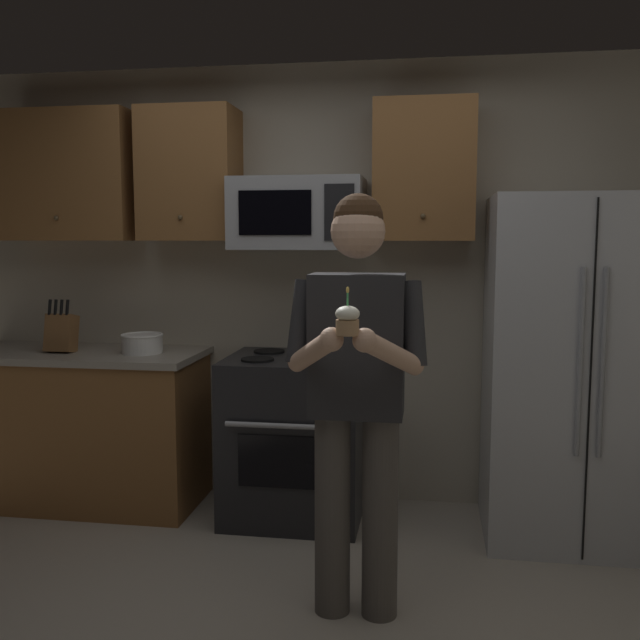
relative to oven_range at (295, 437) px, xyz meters
name	(u,v)px	position (x,y,z in m)	size (l,w,h in m)	color
wall_back	(331,285)	(0.15, 0.39, 0.84)	(4.40, 0.10, 2.60)	#B7AD99
oven_range	(295,437)	(0.00, 0.00, 0.00)	(0.76, 0.70, 0.93)	black
microwave	(298,214)	(0.00, 0.12, 1.26)	(0.74, 0.41, 0.40)	#9EA0A5
refrigerator	(575,370)	(1.50, -0.04, 0.44)	(0.90, 0.75, 1.80)	#B7BABF
cabinet_row_upper	(202,175)	(-0.57, 0.17, 1.49)	(2.78, 0.36, 0.76)	brown
counter_left	(83,426)	(-1.30, 0.02, 0.00)	(1.44, 0.66, 0.92)	brown
knife_block	(61,333)	(-1.39, -0.03, 0.57)	(0.16, 0.15, 0.32)	brown
bowl_large_white	(142,343)	(-0.90, 0.01, 0.52)	(0.24, 0.24, 0.11)	white
person	(357,383)	(0.46, -1.02, 0.53)	(0.60, 0.48, 1.76)	#4C4742
cupcake	(347,320)	(0.46, -1.35, 0.83)	(0.09, 0.09, 0.17)	#A87F56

